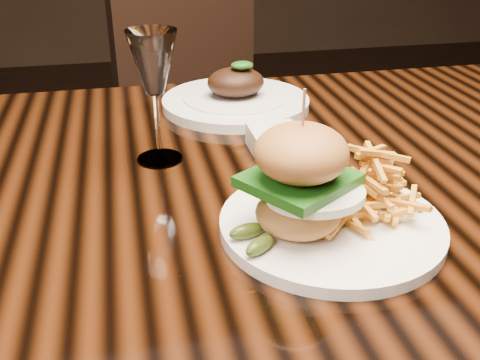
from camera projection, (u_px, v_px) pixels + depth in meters
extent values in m
cube|color=black|center=(265.00, 183.00, 0.83)|extent=(1.60, 0.90, 0.04)
cylinder|color=white|center=(331.00, 224.00, 0.67)|extent=(0.27, 0.27, 0.01)
ellipsoid|color=#A16F33|center=(298.00, 213.00, 0.64)|extent=(0.10, 0.10, 0.04)
ellipsoid|color=silver|center=(316.00, 195.00, 0.62)|extent=(0.11, 0.09, 0.01)
ellipsoid|color=orange|center=(336.00, 190.00, 0.62)|extent=(0.02, 0.02, 0.01)
cube|color=#1C5E17|center=(300.00, 183.00, 0.62)|extent=(0.15, 0.15, 0.01)
ellipsoid|color=#965929|center=(301.00, 153.00, 0.60)|extent=(0.10, 0.10, 0.06)
cylinder|color=#956E45|center=(303.00, 126.00, 0.59)|extent=(0.00, 0.00, 0.08)
ellipsoid|color=#2A3C10|center=(260.00, 245.00, 0.60)|extent=(0.05, 0.04, 0.02)
ellipsoid|color=#2A3C10|center=(247.00, 231.00, 0.63)|extent=(0.05, 0.03, 0.02)
cube|color=white|center=(274.00, 139.00, 0.88)|extent=(0.08, 0.08, 0.04)
cylinder|color=white|center=(160.00, 159.00, 0.85)|extent=(0.07, 0.07, 0.00)
cylinder|color=white|center=(158.00, 126.00, 0.83)|extent=(0.01, 0.01, 0.10)
cone|color=white|center=(153.00, 62.00, 0.78)|extent=(0.07, 0.07, 0.09)
cylinder|color=white|center=(236.00, 102.00, 1.06)|extent=(0.28, 0.28, 0.02)
cylinder|color=white|center=(236.00, 101.00, 1.06)|extent=(0.20, 0.20, 0.02)
ellipsoid|color=black|center=(236.00, 82.00, 1.04)|extent=(0.11, 0.09, 0.05)
ellipsoid|color=#1C5E17|center=(242.00, 65.00, 1.02)|extent=(0.04, 0.03, 0.01)
cube|color=black|center=(220.00, 143.00, 1.66)|extent=(0.58, 0.58, 0.06)
cube|color=black|center=(185.00, 45.00, 1.71)|extent=(0.45, 0.19, 0.50)
cylinder|color=black|center=(195.00, 257.00, 1.53)|extent=(0.04, 0.04, 0.45)
cylinder|color=black|center=(306.00, 220.00, 1.71)|extent=(0.04, 0.04, 0.45)
cylinder|color=black|center=(142.00, 199.00, 1.82)|extent=(0.04, 0.04, 0.45)
cylinder|color=black|center=(242.00, 172.00, 2.00)|extent=(0.04, 0.04, 0.45)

